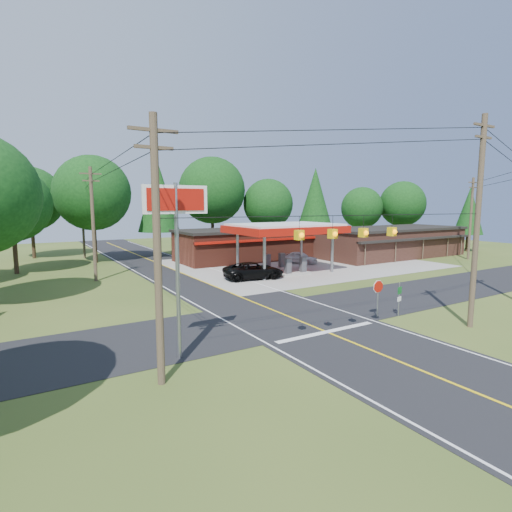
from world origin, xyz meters
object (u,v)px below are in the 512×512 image
big_stop_sign (177,227)px  octagonal_stop_sign (378,290)px  sedan_car (300,258)px  gas_canopy (285,230)px  suv_car (254,271)px

big_stop_sign → octagonal_stop_sign: bearing=-0.3°
sedan_car → octagonal_stop_sign: (-9.50, -20.01, 1.04)m
gas_canopy → suv_car: size_ratio=1.92×
gas_canopy → big_stop_sign: (-17.00, -15.95, 1.56)m
big_stop_sign → octagonal_stop_sign: 13.16m
suv_car → gas_canopy: bearing=-62.0°
big_stop_sign → suv_car: bearing=49.2°
gas_canopy → sedan_car: bearing=38.6°
sedan_car → octagonal_stop_sign: bearing=-141.4°
gas_canopy → suv_car: bearing=-161.9°
suv_car → big_stop_sign: big_stop_sign is taller
sedan_car → octagonal_stop_sign: 22.18m
sedan_car → gas_canopy: bearing=-167.4°
gas_canopy → suv_car: gas_canopy is taller
suv_car → sedan_car: size_ratio=1.40×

